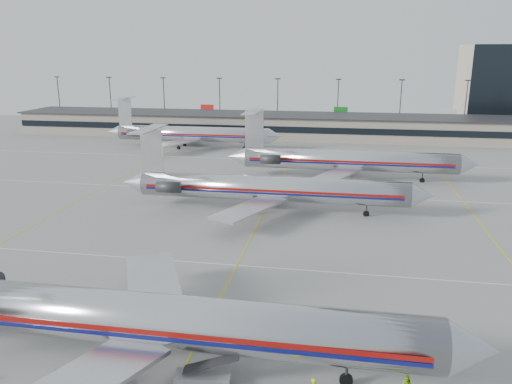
# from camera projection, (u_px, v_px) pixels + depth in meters

# --- Properties ---
(ground) EXTENTS (260.00, 260.00, 0.00)m
(ground) POSITION_uv_depth(u_px,v_px,m) (214.00, 310.00, 45.32)
(ground) COLOR gray
(ground) RESTS_ON ground
(apron_markings) EXTENTS (160.00, 0.15, 0.02)m
(apron_markings) POSITION_uv_depth(u_px,v_px,m) (237.00, 265.00, 54.81)
(apron_markings) COLOR silver
(apron_markings) RESTS_ON ground
(terminal) EXTENTS (162.00, 17.00, 6.25)m
(terminal) POSITION_uv_depth(u_px,v_px,m) (303.00, 126.00, 137.44)
(terminal) COLOR gray
(terminal) RESTS_ON ground
(light_mast_row) EXTENTS (163.60, 0.40, 15.28)m
(light_mast_row) POSITION_uv_depth(u_px,v_px,m) (307.00, 101.00, 149.29)
(light_mast_row) COLOR #38383D
(light_mast_row) RESTS_ON ground
(jet_foreground) EXTENTS (49.58, 29.20, 12.98)m
(jet_foreground) POSITION_uv_depth(u_px,v_px,m) (130.00, 317.00, 36.71)
(jet_foreground) COLOR silver
(jet_foreground) RESTS_ON ground
(jet_second_row) EXTENTS (45.84, 26.99, 12.00)m
(jet_second_row) POSITION_uv_depth(u_px,v_px,m) (265.00, 188.00, 72.85)
(jet_second_row) COLOR silver
(jet_second_row) RESTS_ON ground
(jet_third_row) EXTENTS (45.25, 27.83, 12.37)m
(jet_third_row) POSITION_uv_depth(u_px,v_px,m) (344.00, 160.00, 91.46)
(jet_third_row) COLOR silver
(jet_third_row) RESTS_ON ground
(jet_back_row) EXTENTS (44.17, 27.17, 12.08)m
(jet_back_row) POSITION_uv_depth(u_px,v_px,m) (189.00, 134.00, 121.87)
(jet_back_row) COLOR silver
(jet_back_row) RESTS_ON ground
(belt_loader) EXTENTS (4.69, 1.84, 2.43)m
(belt_loader) POSITION_uv_depth(u_px,v_px,m) (204.00, 376.00, 35.01)
(belt_loader) COLOR #A1A1A1
(belt_loader) RESTS_ON ground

